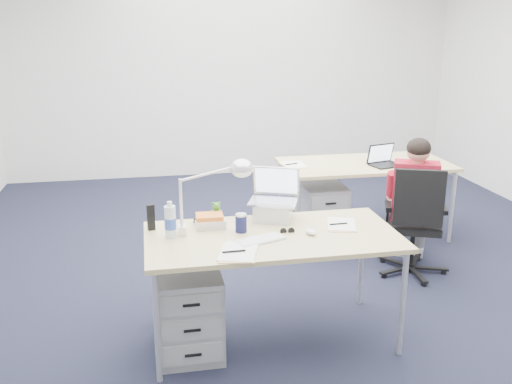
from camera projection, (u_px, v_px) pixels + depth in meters
floor at (300, 279)px, 4.67m from camera, size 7.00×7.00×0.00m
room at (306, 66)px, 4.18m from camera, size 6.02×7.02×2.80m
desk_near at (272, 241)px, 3.62m from camera, size 1.60×0.80×0.73m
desk_far at (365, 167)px, 5.45m from camera, size 1.60×0.80×0.73m
office_chair at (413, 243)px, 4.71m from camera, size 0.76×0.76×0.94m
seated_person at (413, 203)px, 4.77m from camera, size 0.53×0.69×1.13m
drawer_pedestal_near at (189, 311)px, 3.59m from camera, size 0.40×0.50×0.55m
drawer_pedestal_far at (322, 213)px, 5.44m from camera, size 0.40×0.50×0.55m
silver_laptop at (273, 196)px, 3.83m from camera, size 0.39×0.35×0.34m
wireless_keyboard at (260, 240)px, 3.50m from camera, size 0.33×0.22×0.02m
computer_mouse at (311, 232)px, 3.60m from camera, size 0.08×0.10×0.03m
headphones at (208, 221)px, 3.81m from camera, size 0.25×0.22×0.03m
can_koozie at (241, 223)px, 3.64m from camera, size 0.09×0.09×0.12m
water_bottle at (170, 220)px, 3.53m from camera, size 0.07×0.07×0.23m
bear_figurine at (216, 212)px, 3.82m from camera, size 0.08×0.06×0.14m
book_stack at (210, 221)px, 3.73m from camera, size 0.22×0.18×0.09m
cordless_phone at (151, 217)px, 3.66m from camera, size 0.05×0.04×0.17m
papers_left at (237, 253)px, 3.31m from camera, size 0.28×0.34×0.01m
papers_right at (341, 225)px, 3.76m from camera, size 0.24×0.30×0.01m
sunglasses at (287, 231)px, 3.63m from camera, size 0.10×0.05×0.02m
desk_lamp at (205, 196)px, 3.56m from camera, size 0.45×0.20×0.49m
dark_laptop at (387, 155)px, 5.29m from camera, size 0.35×0.34×0.21m
far_cup at (414, 154)px, 5.56m from camera, size 0.09×0.09×0.11m
far_papers at (293, 165)px, 5.34m from camera, size 0.21×0.29×0.01m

